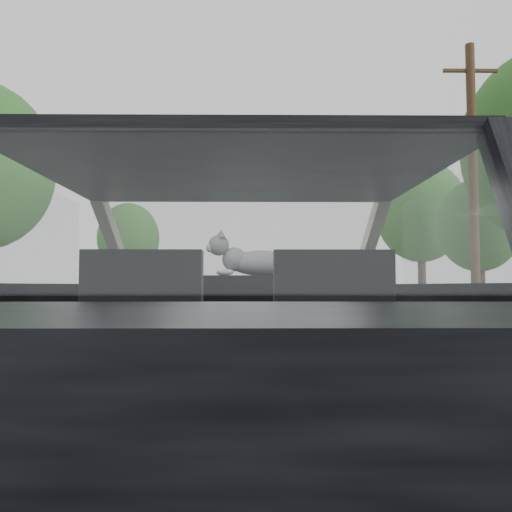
{
  "coord_description": "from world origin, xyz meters",
  "views": [
    {
      "loc": [
        0.06,
        -2.49,
        0.94
      ],
      "look_at": [
        0.08,
        0.52,
        1.12
      ],
      "focal_mm": 35.0,
      "sensor_mm": 36.0,
      "label": 1
    }
  ],
  "objects_px": {
    "cat": "(263,261)",
    "highway_sign": "(355,279)",
    "utility_pole": "(473,178)",
    "subject_car": "(240,329)",
    "other_car": "(240,290)"
  },
  "relations": [
    {
      "from": "cat",
      "to": "highway_sign",
      "type": "xyz_separation_m",
      "value": [
        5.16,
        21.88,
        0.18
      ]
    },
    {
      "from": "highway_sign",
      "to": "cat",
      "type": "bearing_deg",
      "value": -108.29
    },
    {
      "from": "highway_sign",
      "to": "utility_pole",
      "type": "xyz_separation_m",
      "value": [
        1.66,
        -9.75,
        3.0
      ]
    },
    {
      "from": "subject_car",
      "to": "other_car",
      "type": "height_order",
      "value": "subject_car"
    },
    {
      "from": "highway_sign",
      "to": "subject_car",
      "type": "bearing_deg",
      "value": -108.25
    },
    {
      "from": "subject_car",
      "to": "highway_sign",
      "type": "bearing_deg",
      "value": 76.78
    },
    {
      "from": "other_car",
      "to": "utility_pole",
      "type": "bearing_deg",
      "value": -62.64
    },
    {
      "from": "subject_car",
      "to": "utility_pole",
      "type": "distance_m",
      "value": 14.94
    },
    {
      "from": "subject_car",
      "to": "utility_pole",
      "type": "xyz_separation_m",
      "value": [
        6.95,
        12.74,
        3.54
      ]
    },
    {
      "from": "subject_car",
      "to": "cat",
      "type": "distance_m",
      "value": 0.73
    },
    {
      "from": "utility_pole",
      "to": "highway_sign",
      "type": "bearing_deg",
      "value": 99.67
    },
    {
      "from": "cat",
      "to": "other_car",
      "type": "distance_m",
      "value": 24.51
    },
    {
      "from": "other_car",
      "to": "highway_sign",
      "type": "relative_size",
      "value": 1.68
    },
    {
      "from": "cat",
      "to": "other_car",
      "type": "relative_size",
      "value": 0.15
    },
    {
      "from": "cat",
      "to": "utility_pole",
      "type": "bearing_deg",
      "value": 47.86
    }
  ]
}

